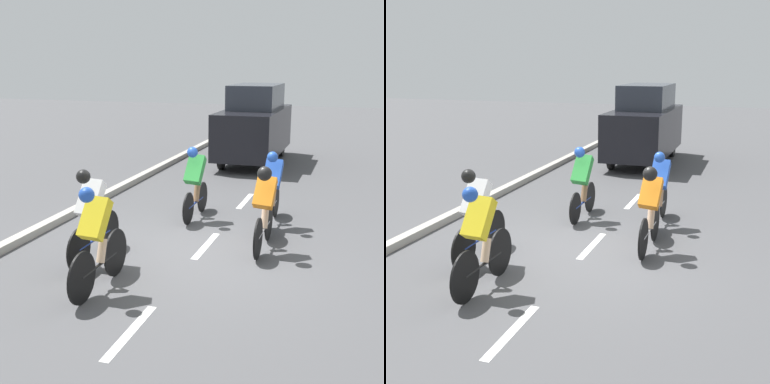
# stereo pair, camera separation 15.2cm
# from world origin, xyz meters

# --- Properties ---
(ground_plane) EXTENTS (60.00, 60.00, 0.00)m
(ground_plane) POSITION_xyz_m (0.00, 0.00, 0.00)
(ground_plane) COLOR #4C4C4F
(lane_stripe_near) EXTENTS (0.12, 1.40, 0.01)m
(lane_stripe_near) POSITION_xyz_m (0.00, 2.91, 0.00)
(lane_stripe_near) COLOR white
(lane_stripe_near) RESTS_ON ground
(lane_stripe_mid) EXTENTS (0.12, 1.40, 0.01)m
(lane_stripe_mid) POSITION_xyz_m (0.00, -0.29, 0.00)
(lane_stripe_mid) COLOR white
(lane_stripe_mid) RESTS_ON ground
(lane_stripe_far) EXTENTS (0.12, 1.40, 0.01)m
(lane_stripe_far) POSITION_xyz_m (0.00, -3.49, 0.00)
(lane_stripe_far) COLOR white
(lane_stripe_far) RESTS_ON ground
(curb) EXTENTS (0.20, 27.97, 0.14)m
(curb) POSITION_xyz_m (3.20, -0.29, 0.07)
(curb) COLOR #A8A399
(curb) RESTS_ON ground
(cyclist_orange) EXTENTS (0.36, 1.70, 1.51)m
(cyclist_orange) POSITION_xyz_m (-0.99, -0.36, 0.80)
(cyclist_orange) COLOR black
(cyclist_orange) RESTS_ON ground
(cyclist_blue) EXTENTS (0.35, 1.74, 1.50)m
(cyclist_blue) POSITION_xyz_m (-0.87, -1.86, 0.77)
(cyclist_blue) COLOR black
(cyclist_blue) RESTS_ON ground
(cyclist_white) EXTENTS (0.35, 1.72, 1.56)m
(cyclist_white) POSITION_xyz_m (1.51, 0.98, 0.81)
(cyclist_white) COLOR black
(cyclist_white) RESTS_ON ground
(cyclist_green) EXTENTS (0.35, 1.61, 1.52)m
(cyclist_green) POSITION_xyz_m (0.68, -1.79, 0.80)
(cyclist_green) COLOR black
(cyclist_green) RESTS_ON ground
(cyclist_yellow) EXTENTS (0.35, 1.73, 1.55)m
(cyclist_yellow) POSITION_xyz_m (0.91, 1.95, 0.80)
(cyclist_yellow) COLOR black
(cyclist_yellow) RESTS_ON ground
(support_car) EXTENTS (1.70, 4.41, 2.42)m
(support_car) POSITION_xyz_m (0.79, -8.32, 1.19)
(support_car) COLOR black
(support_car) RESTS_ON ground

